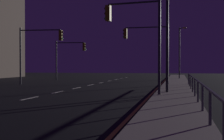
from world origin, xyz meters
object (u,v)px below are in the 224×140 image
at_px(street_lamp_median, 180,47).
at_px(street_lamp_across_street, 163,15).
at_px(traffic_light_far_right, 148,42).
at_px(traffic_light_far_left, 70,52).
at_px(traffic_light_overhead_east, 135,27).
at_px(traffic_light_mid_right, 39,44).

height_order(street_lamp_median, street_lamp_across_street, street_lamp_across_street).
bearing_deg(traffic_light_far_right, traffic_light_far_left, 142.93).
bearing_deg(traffic_light_overhead_east, traffic_light_far_right, 91.62).
distance_m(traffic_light_far_left, traffic_light_mid_right, 9.49).
distance_m(traffic_light_far_left, street_lamp_median, 14.37).
distance_m(traffic_light_overhead_east, street_lamp_median, 23.53).
height_order(traffic_light_overhead_east, traffic_light_mid_right, traffic_light_overhead_east).
bearing_deg(street_lamp_across_street, traffic_light_far_left, 125.72).
distance_m(traffic_light_mid_right, street_lamp_median, 19.32).
bearing_deg(street_lamp_across_street, traffic_light_overhead_east, -134.15).
height_order(traffic_light_overhead_east, street_lamp_across_street, street_lamp_across_street).
bearing_deg(traffic_light_overhead_east, street_lamp_median, 83.41).
xyz_separation_m(street_lamp_median, street_lamp_across_street, (-1.20, -21.83, 0.72)).
relative_size(traffic_light_far_right, traffic_light_mid_right, 1.01).
xyz_separation_m(traffic_light_far_right, traffic_light_mid_right, (-10.24, -1.47, -0.16)).
distance_m(traffic_light_overhead_east, traffic_light_mid_right, 14.08).
height_order(traffic_light_far_right, street_lamp_across_street, street_lamp_across_street).
xyz_separation_m(traffic_light_far_left, traffic_light_mid_right, (0.35, -9.47, 0.36)).
distance_m(traffic_light_overhead_east, traffic_light_far_right, 10.79).
relative_size(traffic_light_overhead_east, traffic_light_far_left, 1.13).
xyz_separation_m(traffic_light_far_left, street_lamp_median, (13.60, 4.58, 0.73)).
height_order(traffic_light_overhead_east, traffic_light_far_left, traffic_light_overhead_east).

